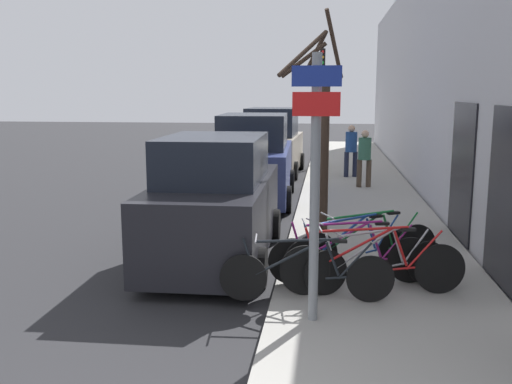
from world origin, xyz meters
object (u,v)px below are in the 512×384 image
Objects in this scene: signpost at (315,180)px; bicycle_4 at (352,251)px; bicycle_0 at (307,274)px; bicycle_1 at (373,265)px; bicycle_3 at (351,257)px; parked_car_0 at (216,204)px; parked_car_2 at (272,145)px; pedestrian_near at (365,154)px; parked_car_1 at (254,162)px; pedestrian_far at (351,147)px; traffic_light at (322,89)px; bicycle_5 at (367,247)px; bicycle_2 at (378,263)px; street_tree at (322,132)px.

signpost is 2.26m from bicycle_4.
bicycle_1 reaches higher than bicycle_0.
parked_car_0 is at bearing 48.85° from bicycle_3.
parked_car_2 reaches higher than bicycle_3.
signpost is at bearing -111.43° from pedestrian_near.
parked_car_1 is at bearing 89.65° from parked_car_0.
pedestrian_near is 2.04m from pedestrian_far.
parked_car_1 reaches higher than bicycle_1.
bicycle_4 is at bearing -109.18° from pedestrian_near.
bicycle_0 is 1.30m from bicycle_4.
parked_car_1 is at bearing 9.42° from bicycle_3.
bicycle_3 is 0.53× the size of traffic_light.
bicycle_0 is (-0.10, 0.61, -1.36)m from signpost.
traffic_light reaches higher than bicycle_1.
bicycle_1 is 11.21m from pedestrian_far.
parked_car_2 is 3.30m from traffic_light.
parked_car_0 is 1.01× the size of traffic_light.
bicycle_5 reaches higher than bicycle_4.
bicycle_0 is at bearing -112.45° from pedestrian_near.
parked_car_0 is at bearing 30.64° from bicycle_4.
traffic_light is (-0.93, 14.58, 2.47)m from bicycle_1.
bicycle_0 is 1.13× the size of bicycle_2.
bicycle_1 is at bearing -156.15° from bicycle_3.
parked_car_1 is 2.84× the size of pedestrian_near.
bicycle_0 is at bearing -91.51° from street_tree.
parked_car_0 is 2.84m from street_tree.
traffic_light reaches higher than parked_car_2.
signpost reaches higher than pedestrian_near.
parked_car_1 is at bearing -3.83° from bicycle_2.
parked_car_2 is (-2.38, 11.82, 0.51)m from bicycle_4.
parked_car_2 is at bearing 2.85° from bicycle_1.
parked_car_2 is at bearing 101.87° from street_tree.
street_tree reaches higher than bicycle_5.
bicycle_5 is at bearing 73.84° from pedestrian_far.
bicycle_5 is at bearing -35.74° from bicycle_3.
signpost is at bearing 129.05° from bicycle_4.
bicycle_3 is (-0.28, 0.43, -0.01)m from bicycle_1.
street_tree is at bearing 89.91° from signpost.
street_tree is at bearing -0.60° from bicycle_3.
parked_car_2 is at bearing 2.52° from bicycle_0.
bicycle_0 is 7.90m from parked_car_1.
bicycle_3 is 2.72m from parked_car_0.
bicycle_2 is 7.60m from parked_car_1.
bicycle_4 is 0.46× the size of street_tree.
bicycle_2 is (0.98, 0.61, -0.00)m from bicycle_0.
bicycle_5 is 0.51× the size of street_tree.
traffic_light is (-0.15, 10.83, 0.91)m from street_tree.
parked_car_0 is at bearing 45.79° from bicycle_5.
parked_car_2 is (-2.62, 11.60, 0.50)m from bicycle_5.
pedestrian_near is (0.41, 9.18, 0.55)m from bicycle_1.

